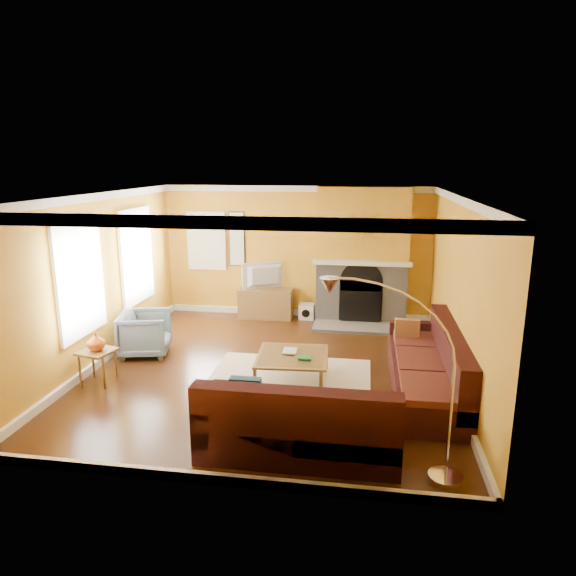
% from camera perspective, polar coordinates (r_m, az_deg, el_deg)
% --- Properties ---
extents(floor, '(5.50, 6.00, 0.02)m').
position_cam_1_polar(floor, '(8.14, -2.00, -9.12)').
color(floor, '#4D2810').
rests_on(floor, ground).
extents(ceiling, '(5.50, 6.00, 0.02)m').
position_cam_1_polar(ceiling, '(7.51, -2.17, 10.37)').
color(ceiling, white).
rests_on(ceiling, ground).
extents(wall_back, '(5.50, 0.02, 2.70)m').
position_cam_1_polar(wall_back, '(10.62, 0.94, 4.01)').
color(wall_back, gold).
rests_on(wall_back, ground).
extents(wall_front, '(5.50, 0.02, 2.70)m').
position_cam_1_polar(wall_front, '(4.92, -8.67, -7.96)').
color(wall_front, gold).
rests_on(wall_front, ground).
extents(wall_left, '(0.02, 6.00, 2.70)m').
position_cam_1_polar(wall_left, '(8.65, -20.36, 0.86)').
color(wall_left, gold).
rests_on(wall_left, ground).
extents(wall_right, '(0.02, 6.00, 2.70)m').
position_cam_1_polar(wall_right, '(7.70, 18.54, -0.51)').
color(wall_right, gold).
rests_on(wall_right, ground).
extents(baseboard, '(5.50, 6.00, 0.12)m').
position_cam_1_polar(baseboard, '(8.11, -2.00, -8.66)').
color(baseboard, white).
rests_on(baseboard, floor).
extents(crown_molding, '(5.50, 6.00, 0.12)m').
position_cam_1_polar(crown_molding, '(7.51, -2.17, 9.84)').
color(crown_molding, white).
rests_on(crown_molding, ceiling).
extents(window_left_near, '(0.06, 1.22, 1.72)m').
position_cam_1_polar(window_left_near, '(9.74, -16.58, 3.43)').
color(window_left_near, white).
rests_on(window_left_near, wall_left).
extents(window_left_far, '(0.06, 1.22, 1.72)m').
position_cam_1_polar(window_left_far, '(8.09, -22.22, 0.94)').
color(window_left_far, white).
rests_on(window_left_far, wall_left).
extents(window_back, '(0.82, 0.06, 1.22)m').
position_cam_1_polar(window_back, '(10.96, -9.02, 5.20)').
color(window_back, white).
rests_on(window_back, wall_back).
extents(wall_art, '(0.34, 0.04, 1.14)m').
position_cam_1_polar(wall_art, '(10.78, -5.71, 5.43)').
color(wall_art, white).
rests_on(wall_art, wall_back).
extents(fireplace, '(1.80, 0.40, 2.70)m').
position_cam_1_polar(fireplace, '(10.32, 8.25, 3.58)').
color(fireplace, gray).
rests_on(fireplace, floor).
extents(mantel, '(1.92, 0.22, 0.08)m').
position_cam_1_polar(mantel, '(10.10, 8.21, 2.78)').
color(mantel, white).
rests_on(mantel, fireplace).
extents(hearth, '(1.80, 0.70, 0.06)m').
position_cam_1_polar(hearth, '(10.11, 7.95, -4.36)').
color(hearth, gray).
rests_on(hearth, floor).
extents(sunburst, '(0.70, 0.04, 0.70)m').
position_cam_1_polar(sunburst, '(10.00, 8.35, 6.73)').
color(sunburst, olive).
rests_on(sunburst, fireplace).
extents(rug, '(2.40, 1.80, 0.02)m').
position_cam_1_polar(rug, '(7.80, 0.16, -10.00)').
color(rug, beige).
rests_on(rug, floor).
extents(sectional_sofa, '(3.10, 3.70, 0.90)m').
position_cam_1_polar(sectional_sofa, '(7.05, 6.41, -8.87)').
color(sectional_sofa, '#361111').
rests_on(sectional_sofa, floor).
extents(coffee_table, '(1.09, 1.09, 0.41)m').
position_cam_1_polar(coffee_table, '(7.67, 0.47, -8.84)').
color(coffee_table, white).
rests_on(coffee_table, floor).
extents(media_console, '(1.11, 0.50, 0.61)m').
position_cam_1_polar(media_console, '(10.70, -2.46, -1.68)').
color(media_console, brown).
rests_on(media_console, floor).
extents(tv, '(0.90, 0.55, 0.55)m').
position_cam_1_polar(tv, '(10.56, -2.49, 1.35)').
color(tv, black).
rests_on(tv, media_console).
extents(subwoofer, '(0.31, 0.31, 0.31)m').
position_cam_1_polar(subwoofer, '(10.64, 2.09, -2.60)').
color(subwoofer, white).
rests_on(subwoofer, floor).
extents(armchair, '(0.96, 0.94, 0.73)m').
position_cam_1_polar(armchair, '(8.96, -15.61, -4.88)').
color(armchair, slate).
rests_on(armchair, floor).
extents(side_table, '(0.55, 0.55, 0.50)m').
position_cam_1_polar(side_table, '(8.08, -20.34, -8.18)').
color(side_table, brown).
rests_on(side_table, floor).
extents(vase, '(0.29, 0.29, 0.27)m').
position_cam_1_polar(vase, '(7.95, -20.57, -5.58)').
color(vase, '#DA5618').
rests_on(vase, side_table).
extents(book, '(0.21, 0.28, 0.03)m').
position_cam_1_polar(book, '(7.71, -0.56, -6.99)').
color(book, white).
rests_on(book, coffee_table).
extents(arc_lamp, '(1.32, 0.36, 2.07)m').
position_cam_1_polar(arc_lamp, '(5.27, 11.72, -10.26)').
color(arc_lamp, silver).
rests_on(arc_lamp, floor).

